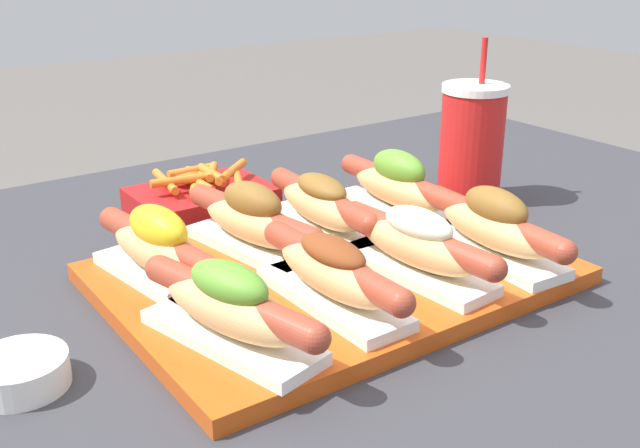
{
  "coord_description": "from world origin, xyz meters",
  "views": [
    {
      "loc": [
        -0.41,
        -0.58,
        1.06
      ],
      "look_at": [
        0.02,
        0.02,
        0.77
      ],
      "focal_mm": 42.0,
      "sensor_mm": 36.0,
      "label": 1
    }
  ],
  "objects_px": {
    "hot_dog_0": "(230,307)",
    "hot_dog_4": "(160,249)",
    "hot_dog_7": "(398,186)",
    "drink_cup": "(472,143)",
    "hot_dog_1": "(332,272)",
    "hot_dog_3": "(494,227)",
    "fries_basket": "(202,198)",
    "hot_dog_6": "(322,205)",
    "sauce_bowl": "(20,370)",
    "serving_tray": "(331,272)",
    "hot_dog_5": "(253,221)",
    "hot_dog_2": "(418,245)"
  },
  "relations": [
    {
      "from": "serving_tray",
      "to": "hot_dog_2",
      "type": "distance_m",
      "value": 0.1
    },
    {
      "from": "hot_dog_4",
      "to": "sauce_bowl",
      "type": "bearing_deg",
      "value": -152.88
    },
    {
      "from": "serving_tray",
      "to": "hot_dog_1",
      "type": "relative_size",
      "value": 2.12
    },
    {
      "from": "hot_dog_6",
      "to": "hot_dog_7",
      "type": "distance_m",
      "value": 0.11
    },
    {
      "from": "hot_dog_3",
      "to": "hot_dog_6",
      "type": "xyz_separation_m",
      "value": [
        -0.11,
        0.17,
        -0.0
      ]
    },
    {
      "from": "hot_dog_7",
      "to": "hot_dog_4",
      "type": "bearing_deg",
      "value": -177.68
    },
    {
      "from": "serving_tray",
      "to": "hot_dog_2",
      "type": "bearing_deg",
      "value": -51.56
    },
    {
      "from": "drink_cup",
      "to": "fries_basket",
      "type": "distance_m",
      "value": 0.37
    },
    {
      "from": "hot_dog_1",
      "to": "sauce_bowl",
      "type": "relative_size",
      "value": 2.76
    },
    {
      "from": "serving_tray",
      "to": "drink_cup",
      "type": "distance_m",
      "value": 0.33
    },
    {
      "from": "sauce_bowl",
      "to": "fries_basket",
      "type": "relative_size",
      "value": 0.45
    },
    {
      "from": "hot_dog_2",
      "to": "hot_dog_7",
      "type": "bearing_deg",
      "value": 55.66
    },
    {
      "from": "hot_dog_5",
      "to": "drink_cup",
      "type": "relative_size",
      "value": 0.97
    },
    {
      "from": "hot_dog_0",
      "to": "hot_dog_5",
      "type": "bearing_deg",
      "value": 54.2
    },
    {
      "from": "drink_cup",
      "to": "fries_basket",
      "type": "xyz_separation_m",
      "value": [
        -0.33,
        0.16,
        -0.06
      ]
    },
    {
      "from": "drink_cup",
      "to": "fries_basket",
      "type": "bearing_deg",
      "value": 153.26
    },
    {
      "from": "serving_tray",
      "to": "hot_dog_0",
      "type": "distance_m",
      "value": 0.19
    },
    {
      "from": "hot_dog_7",
      "to": "fries_basket",
      "type": "bearing_deg",
      "value": 134.21
    },
    {
      "from": "hot_dog_0",
      "to": "hot_dog_4",
      "type": "relative_size",
      "value": 0.98
    },
    {
      "from": "drink_cup",
      "to": "serving_tray",
      "type": "bearing_deg",
      "value": -162.12
    },
    {
      "from": "hot_dog_0",
      "to": "hot_dog_7",
      "type": "xyz_separation_m",
      "value": [
        0.33,
        0.16,
        0.0
      ]
    },
    {
      "from": "hot_dog_1",
      "to": "hot_dog_7",
      "type": "xyz_separation_m",
      "value": [
        0.21,
        0.15,
        0.0
      ]
    },
    {
      "from": "hot_dog_6",
      "to": "hot_dog_1",
      "type": "bearing_deg",
      "value": -121.93
    },
    {
      "from": "hot_dog_0",
      "to": "hot_dog_4",
      "type": "distance_m",
      "value": 0.15
    },
    {
      "from": "hot_dog_3",
      "to": "sauce_bowl",
      "type": "bearing_deg",
      "value": 172.24
    },
    {
      "from": "hot_dog_0",
      "to": "hot_dog_7",
      "type": "relative_size",
      "value": 0.97
    },
    {
      "from": "hot_dog_7",
      "to": "hot_dog_1",
      "type": "bearing_deg",
      "value": -144.21
    },
    {
      "from": "hot_dog_7",
      "to": "fries_basket",
      "type": "relative_size",
      "value": 1.25
    },
    {
      "from": "hot_dog_0",
      "to": "hot_dog_1",
      "type": "relative_size",
      "value": 0.97
    },
    {
      "from": "hot_dog_7",
      "to": "hot_dog_5",
      "type": "bearing_deg",
      "value": 179.57
    },
    {
      "from": "hot_dog_0",
      "to": "hot_dog_1",
      "type": "height_order",
      "value": "hot_dog_0"
    },
    {
      "from": "hot_dog_4",
      "to": "hot_dog_5",
      "type": "bearing_deg",
      "value": 7.19
    },
    {
      "from": "hot_dog_1",
      "to": "hot_dog_3",
      "type": "bearing_deg",
      "value": -2.71
    },
    {
      "from": "hot_dog_4",
      "to": "hot_dog_6",
      "type": "bearing_deg",
      "value": 4.47
    },
    {
      "from": "serving_tray",
      "to": "hot_dog_1",
      "type": "height_order",
      "value": "hot_dog_1"
    },
    {
      "from": "hot_dog_1",
      "to": "drink_cup",
      "type": "height_order",
      "value": "drink_cup"
    },
    {
      "from": "hot_dog_3",
      "to": "drink_cup",
      "type": "relative_size",
      "value": 0.98
    },
    {
      "from": "hot_dog_6",
      "to": "hot_dog_0",
      "type": "bearing_deg",
      "value": -142.0
    },
    {
      "from": "hot_dog_0",
      "to": "hot_dog_3",
      "type": "height_order",
      "value": "hot_dog_3"
    },
    {
      "from": "hot_dog_7",
      "to": "drink_cup",
      "type": "height_order",
      "value": "drink_cup"
    },
    {
      "from": "sauce_bowl",
      "to": "drink_cup",
      "type": "xyz_separation_m",
      "value": [
        0.63,
        0.12,
        0.07
      ]
    },
    {
      "from": "serving_tray",
      "to": "hot_dog_1",
      "type": "distance_m",
      "value": 0.1
    },
    {
      "from": "hot_dog_2",
      "to": "drink_cup",
      "type": "height_order",
      "value": "drink_cup"
    },
    {
      "from": "hot_dog_3",
      "to": "serving_tray",
      "type": "bearing_deg",
      "value": 151.76
    },
    {
      "from": "hot_dog_1",
      "to": "sauce_bowl",
      "type": "xyz_separation_m",
      "value": [
        -0.28,
        0.06,
        -0.04
      ]
    },
    {
      "from": "serving_tray",
      "to": "hot_dog_2",
      "type": "relative_size",
      "value": 2.12
    },
    {
      "from": "hot_dog_3",
      "to": "fries_basket",
      "type": "height_order",
      "value": "hot_dog_3"
    },
    {
      "from": "hot_dog_0",
      "to": "hot_dog_3",
      "type": "relative_size",
      "value": 0.98
    },
    {
      "from": "sauce_bowl",
      "to": "fries_basket",
      "type": "xyz_separation_m",
      "value": [
        0.31,
        0.28,
        0.01
      ]
    },
    {
      "from": "hot_dog_7",
      "to": "hot_dog_3",
      "type": "bearing_deg",
      "value": -91.17
    }
  ]
}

